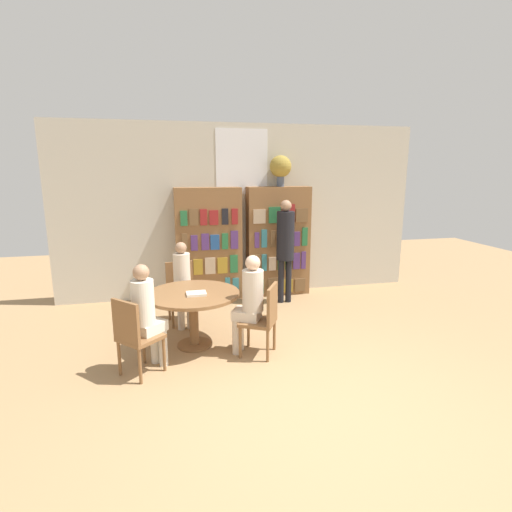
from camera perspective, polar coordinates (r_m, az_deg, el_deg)
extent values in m
plane|color=#9E7A51|center=(4.17, 8.39, -20.21)|extent=(16.00, 16.00, 0.00)
cube|color=beige|center=(7.11, -2.03, 6.42)|extent=(6.40, 0.06, 3.00)
cube|color=white|center=(7.04, -2.03, 13.28)|extent=(0.90, 0.01, 1.10)
cube|color=brown|center=(6.91, -6.74, 1.69)|extent=(1.12, 0.32, 1.93)
cube|color=#4C2D6B|center=(6.90, -10.02, -4.92)|extent=(0.13, 0.02, 0.30)
cube|color=olive|center=(6.91, -8.81, -5.07)|extent=(0.12, 0.02, 0.24)
cube|color=olive|center=(6.92, -7.57, -4.76)|extent=(0.10, 0.02, 0.30)
cube|color=#2D707A|center=(6.94, -6.36, -4.86)|extent=(0.11, 0.02, 0.26)
cube|color=olive|center=(6.96, -5.18, -4.91)|extent=(0.11, 0.02, 0.23)
cube|color=#2D707A|center=(6.96, -4.07, -4.44)|extent=(0.08, 0.02, 0.33)
cube|color=#2D707A|center=(6.98, -2.91, -4.44)|extent=(0.11, 0.02, 0.32)
cube|color=black|center=(6.79, -9.96, -1.65)|extent=(0.15, 0.02, 0.27)
cube|color=olive|center=(6.80, -8.27, -1.56)|extent=(0.15, 0.02, 0.27)
cube|color=tan|center=(6.82, -6.57, -1.41)|extent=(0.18, 0.02, 0.28)
cube|color=olive|center=(6.85, -4.81, -1.35)|extent=(0.17, 0.02, 0.28)
cube|color=#236638|center=(6.87, -3.17, -1.13)|extent=(0.13, 0.02, 0.31)
cube|color=brown|center=(6.70, -10.15, 1.95)|extent=(0.10, 0.02, 0.29)
cube|color=#4C2D6B|center=(6.71, -8.81, 1.86)|extent=(0.11, 0.02, 0.26)
cube|color=#4C2D6B|center=(6.73, -7.26, 2.01)|extent=(0.13, 0.02, 0.28)
cube|color=navy|center=(6.75, -5.89, 1.97)|extent=(0.15, 0.02, 0.25)
cube|color=#236638|center=(6.77, -4.45, 2.11)|extent=(0.10, 0.02, 0.27)
cube|color=#4C2D6B|center=(6.79, -3.11, 2.32)|extent=(0.13, 0.02, 0.31)
cube|color=#236638|center=(6.64, -10.27, 5.32)|extent=(0.11, 0.02, 0.25)
cube|color=brown|center=(6.65, -8.88, 5.51)|extent=(0.15, 0.02, 0.28)
cube|color=maroon|center=(6.66, -7.50, 5.51)|extent=(0.11, 0.02, 0.27)
cube|color=maroon|center=(6.68, -6.05, 5.47)|extent=(0.15, 0.02, 0.24)
cube|color=black|center=(6.71, -4.44, 5.63)|extent=(0.11, 0.02, 0.27)
cube|color=maroon|center=(6.73, -3.06, 5.66)|extent=(0.10, 0.02, 0.26)
cube|color=brown|center=(7.15, 3.17, 2.11)|extent=(1.12, 0.32, 1.93)
cube|color=#236638|center=(7.07, 0.50, -4.43)|extent=(0.15, 0.02, 0.26)
cube|color=brown|center=(7.13, 2.48, -4.24)|extent=(0.19, 0.02, 0.28)
cube|color=olive|center=(7.21, 4.43, -4.27)|extent=(0.21, 0.02, 0.23)
cube|color=brown|center=(7.28, 6.30, -4.12)|extent=(0.19, 0.02, 0.24)
cube|color=brown|center=(6.95, 0.07, -1.00)|extent=(0.12, 0.02, 0.30)
cube|color=#2D707A|center=(6.98, 1.19, -0.96)|extent=(0.09, 0.02, 0.29)
cube|color=tan|center=(7.02, 2.35, -1.13)|extent=(0.13, 0.02, 0.24)
cube|color=#236638|center=(7.06, 3.46, -0.96)|extent=(0.08, 0.02, 0.27)
cube|color=#236638|center=(7.10, 4.66, -0.80)|extent=(0.11, 0.02, 0.29)
cube|color=#4C2D6B|center=(7.14, 5.81, -0.72)|extent=(0.13, 0.02, 0.29)
cube|color=#4C2D6B|center=(7.18, 6.80, -0.59)|extent=(0.08, 0.02, 0.31)
cube|color=#4C2D6B|center=(6.87, 0.13, 2.28)|extent=(0.08, 0.02, 0.27)
cube|color=#2D707A|center=(6.89, 1.17, 2.51)|extent=(0.10, 0.02, 0.31)
cube|color=brown|center=(6.93, 2.42, 2.46)|extent=(0.08, 0.02, 0.29)
cube|color=olive|center=(6.97, 3.52, 2.42)|extent=(0.12, 0.02, 0.27)
cube|color=#4C2D6B|center=(7.01, 4.70, 2.70)|extent=(0.12, 0.02, 0.33)
cube|color=#4C2D6B|center=(7.07, 5.88, 2.44)|extent=(0.10, 0.02, 0.25)
cube|color=#236638|center=(7.11, 6.98, 2.76)|extent=(0.10, 0.02, 0.32)
cube|color=tan|center=(6.82, 0.49, 5.66)|extent=(0.21, 0.02, 0.24)
cube|color=#236638|center=(6.88, 2.66, 5.86)|extent=(0.21, 0.02, 0.28)
cube|color=maroon|center=(6.95, 4.67, 6.07)|extent=(0.22, 0.02, 0.32)
cube|color=brown|center=(7.03, 6.56, 5.79)|extent=(0.22, 0.02, 0.24)
cylinder|color=#475166|center=(7.05, 3.50, 10.66)|extent=(0.13, 0.13, 0.19)
sphere|color=olive|center=(7.04, 3.53, 12.66)|extent=(0.37, 0.37, 0.37)
cylinder|color=brown|center=(5.34, -8.76, -12.37)|extent=(0.44, 0.44, 0.03)
cylinder|color=brown|center=(5.20, -8.89, -8.99)|extent=(0.12, 0.12, 0.65)
cylinder|color=brown|center=(5.09, -9.01, -5.40)|extent=(1.17, 1.17, 0.04)
cube|color=brown|center=(4.65, -16.14, -11.14)|extent=(0.57, 0.57, 0.04)
cube|color=brown|center=(4.45, -18.12, -8.92)|extent=(0.30, 0.32, 0.45)
cylinder|color=brown|center=(4.95, -15.75, -12.38)|extent=(0.04, 0.04, 0.40)
cylinder|color=brown|center=(4.72, -12.99, -13.52)|extent=(0.04, 0.04, 0.40)
cylinder|color=brown|center=(4.77, -18.94, -13.62)|extent=(0.04, 0.04, 0.40)
cylinder|color=brown|center=(4.52, -16.23, -14.91)|extent=(0.04, 0.04, 0.40)
cube|color=brown|center=(5.97, -10.51, -5.55)|extent=(0.45, 0.45, 0.04)
cube|color=brown|center=(6.07, -10.89, -2.85)|extent=(0.40, 0.09, 0.45)
cylinder|color=brown|center=(5.91, -8.51, -7.92)|extent=(0.04, 0.04, 0.40)
cylinder|color=brown|center=(5.86, -11.80, -8.24)|extent=(0.04, 0.04, 0.40)
cylinder|color=brown|center=(6.23, -9.15, -6.88)|extent=(0.04, 0.04, 0.40)
cylinder|color=brown|center=(6.18, -12.27, -7.17)|extent=(0.04, 0.04, 0.40)
cube|color=brown|center=(4.90, 0.24, -9.36)|extent=(0.54, 0.54, 0.04)
cube|color=brown|center=(4.77, 2.34, -6.84)|extent=(0.22, 0.37, 0.45)
cylinder|color=brown|center=(4.89, -2.28, -12.26)|extent=(0.04, 0.04, 0.40)
cylinder|color=brown|center=(5.18, -1.09, -10.76)|extent=(0.04, 0.04, 0.40)
cylinder|color=brown|center=(4.80, 1.68, -12.73)|extent=(0.04, 0.04, 0.40)
cylinder|color=brown|center=(5.10, 2.64, -11.16)|extent=(0.04, 0.04, 0.40)
cube|color=beige|center=(5.81, -10.31, -5.21)|extent=(0.28, 0.35, 0.12)
cylinder|color=beige|center=(5.81, -10.56, -2.06)|extent=(0.24, 0.24, 0.50)
sphere|color=#A37A5B|center=(5.73, -10.69, 1.16)|extent=(0.16, 0.16, 0.16)
cylinder|color=beige|center=(5.81, -9.36, -8.10)|extent=(0.10, 0.10, 0.44)
cylinder|color=beige|center=(5.79, -10.66, -8.23)|extent=(0.10, 0.10, 0.44)
cube|color=beige|center=(4.91, -1.35, -8.32)|extent=(0.40, 0.38, 0.12)
cylinder|color=beige|center=(4.79, -0.45, -4.95)|extent=(0.25, 0.25, 0.50)
sphere|color=#DBB293|center=(4.70, -0.46, -0.98)|extent=(0.18, 0.18, 0.18)
cylinder|color=beige|center=(4.99, -2.83, -11.48)|extent=(0.10, 0.10, 0.44)
cylinder|color=beige|center=(5.11, -2.32, -10.87)|extent=(0.10, 0.10, 0.44)
cube|color=silver|center=(4.70, -14.88, -9.74)|extent=(0.40, 0.40, 0.12)
cylinder|color=silver|center=(4.54, -15.85, -6.39)|extent=(0.25, 0.25, 0.50)
sphere|color=#A37A5B|center=(4.45, -16.11, -2.26)|extent=(0.18, 0.18, 0.18)
cylinder|color=silver|center=(4.92, -14.24, -12.20)|extent=(0.10, 0.10, 0.44)
cylinder|color=silver|center=(4.83, -13.12, -12.64)|extent=(0.10, 0.10, 0.44)
cylinder|color=black|center=(6.78, 3.59, -3.61)|extent=(0.10, 0.10, 0.75)
cylinder|color=black|center=(6.82, 4.66, -3.54)|extent=(0.10, 0.10, 0.75)
cylinder|color=black|center=(6.63, 4.23, 2.89)|extent=(0.29, 0.29, 0.81)
sphere|color=#A37A5B|center=(6.57, 4.30, 7.17)|extent=(0.19, 0.19, 0.19)
cylinder|color=black|center=(6.88, 4.31, 4.93)|extent=(0.07, 0.30, 0.07)
cube|color=silver|center=(4.99, -8.52, -5.34)|extent=(0.24, 0.18, 0.03)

